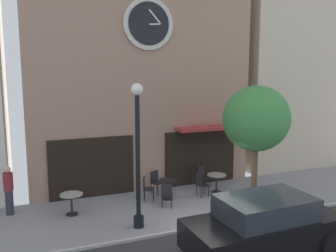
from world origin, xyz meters
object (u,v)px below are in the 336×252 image
(street_tree, at_px, (256,119))
(parked_car_black, at_px, (265,225))
(cafe_chair_outer, at_px, (156,180))
(cafe_table_rightmost, at_px, (168,186))
(street_lamp, at_px, (138,156))
(cafe_table_near_curb, at_px, (72,200))
(cafe_chair_by_entrance, at_px, (201,183))
(cafe_chair_facing_street, at_px, (203,175))
(cafe_table_center_left, at_px, (217,179))
(cafe_chair_left_end, at_px, (147,187))
(cafe_chair_curbside, at_px, (167,193))
(pedestrian_maroon, at_px, (9,190))

(street_tree, bearing_deg, parked_car_black, -119.26)
(cafe_chair_outer, bearing_deg, parked_car_black, -78.77)
(cafe_table_rightmost, bearing_deg, street_lamp, -131.55)
(cafe_table_near_curb, height_order, cafe_chair_outer, cafe_chair_outer)
(cafe_chair_by_entrance, relative_size, parked_car_black, 0.21)
(cafe_chair_facing_street, xyz_separation_m, cafe_chair_outer, (-2.08, -0.00, 0.00))
(street_tree, xyz_separation_m, cafe_table_near_curb, (-5.93, 1.90, -2.68))
(street_lamp, relative_size, street_tree, 1.03)
(cafe_chair_by_entrance, bearing_deg, cafe_chair_facing_street, 58.45)
(cafe_table_center_left, bearing_deg, parked_car_black, -104.08)
(street_lamp, bearing_deg, cafe_chair_left_end, 65.64)
(street_tree, xyz_separation_m, cafe_table_rightmost, (-2.38, 2.09, -2.68))
(parked_car_black, bearing_deg, cafe_table_center_left, 75.92)
(cafe_table_center_left, xyz_separation_m, cafe_chair_left_end, (-2.88, 0.14, -0.01))
(cafe_chair_left_end, bearing_deg, cafe_table_center_left, -2.86)
(parked_car_black, bearing_deg, cafe_chair_facing_street, 79.82)
(cafe_chair_facing_street, xyz_separation_m, cafe_chair_left_end, (-2.68, -0.63, 0.00))
(street_tree, distance_m, cafe_table_near_curb, 6.78)
(cafe_chair_curbside, bearing_deg, street_lamp, -140.18)
(street_lamp, bearing_deg, cafe_table_rightmost, 48.45)
(cafe_chair_facing_street, xyz_separation_m, pedestrian_maroon, (-7.39, -0.18, 0.33))
(cafe_chair_outer, xyz_separation_m, parked_car_black, (1.09, -5.51, 0.23))
(cafe_chair_facing_street, bearing_deg, street_lamp, -142.89)
(cafe_table_center_left, relative_size, cafe_chair_by_entrance, 0.85)
(street_lamp, relative_size, cafe_table_near_curb, 5.89)
(cafe_table_center_left, height_order, cafe_chair_by_entrance, cafe_chair_by_entrance)
(cafe_chair_curbside, bearing_deg, cafe_chair_left_end, 114.38)
(street_tree, xyz_separation_m, cafe_chair_facing_street, (-0.48, 2.88, -2.68))
(street_lamp, distance_m, cafe_table_near_curb, 3.07)
(street_tree, bearing_deg, cafe_table_rightmost, 138.71)
(cafe_table_center_left, xyz_separation_m, cafe_chair_facing_street, (-0.20, 0.77, -0.01))
(cafe_chair_left_end, bearing_deg, street_tree, -35.43)
(cafe_table_rightmost, xyz_separation_m, cafe_chair_left_end, (-0.78, 0.16, 0.00))
(cafe_table_near_curb, distance_m, pedestrian_maroon, 2.13)
(cafe_chair_facing_street, bearing_deg, street_tree, -80.48)
(cafe_chair_facing_street, relative_size, cafe_chair_outer, 1.00)
(street_tree, height_order, pedestrian_maroon, street_tree)
(pedestrian_maroon, bearing_deg, parked_car_black, -39.75)
(street_lamp, xyz_separation_m, cafe_table_near_curb, (-1.81, 1.77, -1.73))
(street_lamp, height_order, cafe_table_center_left, street_lamp)
(cafe_chair_curbside, xyz_separation_m, cafe_chair_left_end, (-0.43, 0.96, 0.00))
(street_tree, relative_size, cafe_chair_left_end, 4.82)
(cafe_table_rightmost, bearing_deg, pedestrian_maroon, 173.70)
(cafe_table_near_curb, bearing_deg, pedestrian_maroon, 157.67)
(parked_car_black, bearing_deg, pedestrian_maroon, 140.25)
(cafe_table_rightmost, xyz_separation_m, pedestrian_maroon, (-5.50, 0.61, 0.33))
(cafe_chair_facing_street, xyz_separation_m, cafe_chair_curbside, (-2.24, -1.59, 0.00))
(cafe_chair_left_end, xyz_separation_m, pedestrian_maroon, (-4.72, 0.45, 0.33))
(cafe_chair_left_end, bearing_deg, cafe_chair_outer, 46.60)
(street_lamp, xyz_separation_m, parked_car_black, (2.65, -2.75, -1.50))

